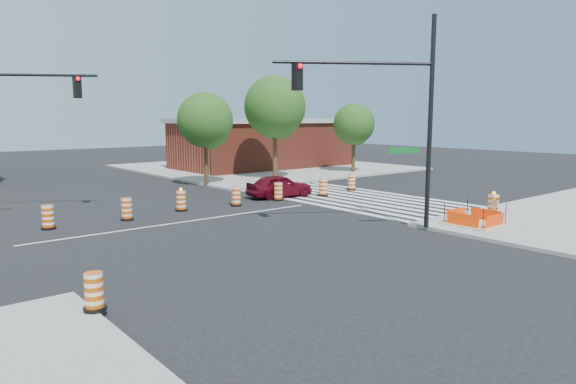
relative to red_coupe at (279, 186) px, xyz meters
name	(u,v)px	position (x,y,z in m)	size (l,w,h in m)	color
ground	(185,222)	(-7.84, -2.95, -0.68)	(120.00, 120.00, 0.00)	black
sidewalk_ne	(264,167)	(10.16, 15.05, -0.60)	(22.00, 22.00, 0.15)	gray
crosswalk_east	(352,198)	(3.11, -2.95, -0.67)	(6.75, 13.50, 0.01)	silver
lane_centerline	(185,222)	(-7.84, -2.95, -0.67)	(14.00, 0.12, 0.01)	silver
excavation_pit	(474,222)	(1.16, -11.95, -0.46)	(2.20, 2.20, 0.90)	tan
brick_storefront	(264,143)	(10.16, 15.05, 1.64)	(16.50, 8.50, 4.60)	maroon
red_coupe	(279,186)	(0.00, 0.00, 0.00)	(1.60, 3.99, 1.36)	#5D0717
signal_pole_se	(388,103)	(-2.46, -10.05, 4.56)	(5.58, 3.54, 8.56)	black
pit_drum	(493,206)	(3.46, -11.51, -0.05)	(0.59, 0.59, 1.16)	black
sw_corner_drum	(94,293)	(-14.87, -11.63, -0.10)	(0.54, 0.54, 0.92)	black
barricade	(495,207)	(2.70, -11.99, 0.05)	(0.70, 0.64, 1.06)	#DF4E04
tree_north_c	(206,123)	(-0.74, 7.09, 3.61)	(3.76, 3.76, 6.39)	#382314
tree_north_d	(275,111)	(4.96, 6.71, 4.52)	(4.56, 4.56, 7.75)	#382314
tree_north_e	(354,127)	(13.17, 6.44, 3.26)	(3.46, 3.46, 5.88)	#382314
median_drum_2	(48,218)	(-13.03, -0.67, -0.20)	(0.60, 0.60, 1.02)	black
median_drum_3	(127,210)	(-9.70, -0.92, -0.20)	(0.60, 0.60, 1.02)	black
median_drum_4	(181,201)	(-6.64, -0.36, -0.19)	(0.60, 0.60, 1.18)	black
median_drum_5	(236,197)	(-3.66, -0.88, -0.20)	(0.60, 0.60, 1.02)	black
median_drum_6	(278,192)	(-0.79, -0.89, -0.20)	(0.60, 0.60, 1.02)	black
median_drum_7	(323,188)	(2.35, -1.28, -0.20)	(0.60, 0.60, 1.02)	black
median_drum_8	(352,183)	(5.43, -0.69, -0.20)	(0.60, 0.60, 1.02)	black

